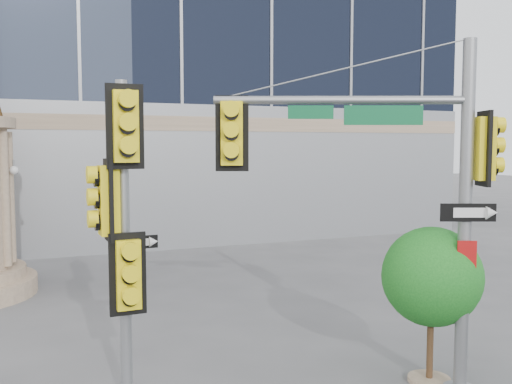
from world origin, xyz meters
name	(u,v)px	position (x,y,z in m)	size (l,w,h in m)	color
main_signal_pole	(401,178)	(1.84, -1.03, 3.77)	(4.47, 2.16, 6.08)	slate
secondary_signal_pole	(122,218)	(-2.63, 0.24, 3.15)	(0.92, 0.69, 5.36)	slate
street_tree	(433,280)	(2.72, -0.84, 1.88)	(1.83, 1.79, 2.86)	gray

